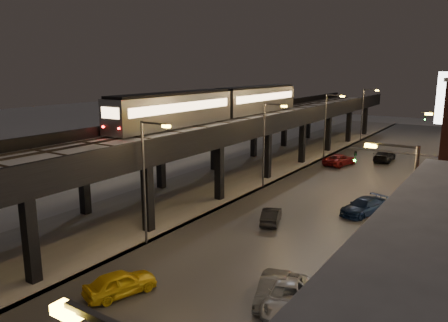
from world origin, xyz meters
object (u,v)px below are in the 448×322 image
Objects in this scene: subway_train at (222,104)px; car_onc_red at (439,168)px; car_near_white at (271,216)px; car_onc_dark at (286,297)px; car_mid_dark at (384,156)px; car_taxi at (120,284)px; car_mid_silver at (340,160)px; car_onc_white at (363,207)px; car_onc_silver at (272,291)px.

subway_train is 27.34m from car_onc_red.
car_near_white is 28.04m from car_onc_red.
car_onc_red reaches higher than car_onc_dark.
car_taxi is at bearing 83.82° from car_mid_dark.
subway_train is 7.42× the size of car_onc_dark.
subway_train reaches higher than car_onc_dark.
car_taxi is at bearing -67.38° from subway_train.
car_onc_white is (8.15, -18.03, -0.02)m from car_mid_silver.
car_onc_white reaches higher than car_taxi.
car_mid_silver is (11.11, 11.22, -7.61)m from subway_train.
car_mid_silver is 1.08× the size of car_onc_white.
car_onc_dark is at bearing 95.00° from car_mid_dark.
car_near_white is 0.91× the size of car_onc_red.
subway_train is 31.70m from car_onc_silver.
subway_train reaches higher than car_onc_silver.
car_onc_silver is at bearing -112.51° from car_onc_red.
car_onc_silver is (3.76, -40.92, -0.11)m from car_mid_dark.
car_onc_white reaches higher than car_onc_silver.
subway_train is 32.37m from car_onc_dark.
car_mid_silver is 11.67m from car_onc_red.
subway_train is 8.73× the size of car_onc_silver.
car_onc_dark is at bearing 101.26° from car_near_white.
car_mid_dark is at bearing -75.56° from car_taxi.
car_mid_silver is at bearing 133.04° from car_onc_white.
car_mid_dark is at bearing 78.91° from car_onc_dark.
car_onc_dark is at bearing -111.16° from car_onc_red.
car_onc_silver is (5.66, -10.92, 0.04)m from car_near_white.
car_near_white is at bearing -77.77° from car_taxi.
car_onc_white is (0.07, 17.23, 0.05)m from car_onc_silver.
car_mid_silver is 7.12m from car_mid_dark.
car_onc_dark is (8.36, 3.87, -0.04)m from car_taxi.
car_taxi is 42.89m from car_onc_red.
subway_train is at bearing 112.33° from car_onc_silver.
car_onc_red is at bearing 30.73° from subway_train.
car_mid_silver reaches higher than car_onc_white.
car_mid_silver is (-2.41, 24.34, 0.11)m from car_near_white.
car_taxi is at bearing 102.82° from car_mid_silver.
car_mid_silver is (-0.59, 39.29, 0.04)m from car_taxi.
car_near_white is 12.88m from car_onc_dark.
car_mid_dark is at bearing -115.35° from car_mid_silver.
car_near_white is at bearing 84.93° from car_mid_dark.
subway_train is at bearing 112.10° from car_onc_dark.
car_taxi is 0.98× the size of car_onc_red.
subway_train is 20.36m from car_near_white.
car_onc_dark is 0.96× the size of car_onc_white.
car_mid_silver is 36.17m from car_onc_silver.
car_onc_silver is 0.96× the size of car_onc_red.
car_onc_red is (11.46, 2.20, -0.02)m from car_mid_silver.
subway_train reaches higher than car_onc_white.
car_mid_dark is 1.26× the size of car_onc_red.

